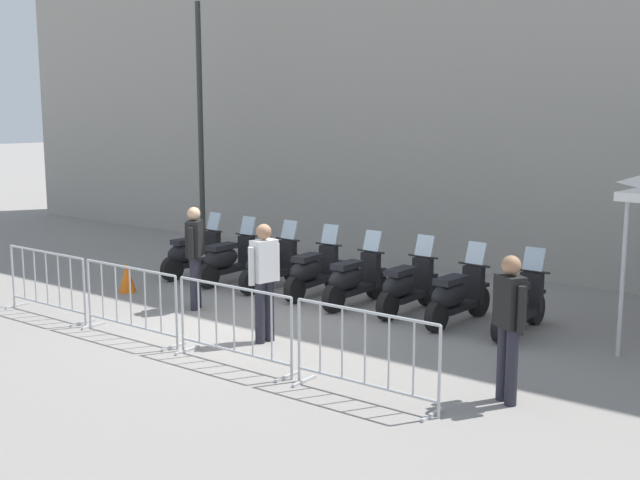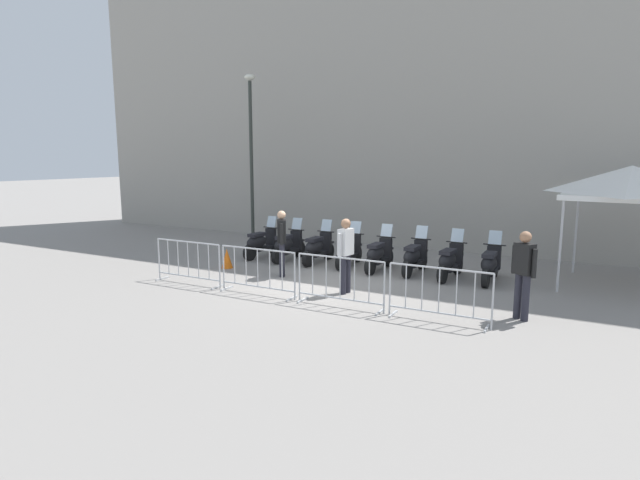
% 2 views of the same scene
% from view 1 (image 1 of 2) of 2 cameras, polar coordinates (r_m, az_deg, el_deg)
% --- Properties ---
extents(ground_plane, '(120.00, 120.00, 0.00)m').
position_cam_1_polar(ground_plane, '(12.74, -4.20, -5.95)').
color(ground_plane, gray).
extents(motorcycle_0, '(0.56, 1.72, 1.24)m').
position_cam_1_polar(motorcycle_0, '(16.26, -8.94, -1.01)').
color(motorcycle_0, black).
rests_on(motorcycle_0, ground).
extents(motorcycle_1, '(0.56, 1.73, 1.24)m').
position_cam_1_polar(motorcycle_1, '(15.56, -6.50, -1.43)').
color(motorcycle_1, black).
rests_on(motorcycle_1, ground).
extents(motorcycle_2, '(0.56, 1.73, 1.24)m').
position_cam_1_polar(motorcycle_2, '(14.97, -3.56, -1.81)').
color(motorcycle_2, black).
rests_on(motorcycle_2, ground).
extents(motorcycle_3, '(0.63, 1.72, 1.24)m').
position_cam_1_polar(motorcycle_3, '(14.38, -0.53, -2.27)').
color(motorcycle_3, black).
rests_on(motorcycle_3, ground).
extents(motorcycle_4, '(0.56, 1.73, 1.24)m').
position_cam_1_polar(motorcycle_4, '(13.72, 2.36, -2.85)').
color(motorcycle_4, black).
rests_on(motorcycle_4, ground).
extents(motorcycle_5, '(0.56, 1.73, 1.24)m').
position_cam_1_polar(motorcycle_5, '(13.30, 6.11, -3.30)').
color(motorcycle_5, black).
rests_on(motorcycle_5, ground).
extents(motorcycle_6, '(0.56, 1.72, 1.24)m').
position_cam_1_polar(motorcycle_6, '(12.75, 9.60, -3.94)').
color(motorcycle_6, black).
rests_on(motorcycle_6, ground).
extents(motorcycle_7, '(0.58, 1.73, 1.24)m').
position_cam_1_polar(motorcycle_7, '(12.41, 13.80, -4.46)').
color(motorcycle_7, black).
rests_on(motorcycle_7, ground).
extents(barrier_segment_0, '(1.99, 0.62, 1.07)m').
position_cam_1_polar(barrier_segment_0, '(13.84, -18.74, -2.96)').
color(barrier_segment_0, '#B2B5B7').
rests_on(barrier_segment_0, ground).
extents(barrier_segment_1, '(1.99, 0.62, 1.07)m').
position_cam_1_polar(barrier_segment_1, '(12.20, -13.24, -4.35)').
color(barrier_segment_1, '#B2B5B7').
rests_on(barrier_segment_1, ground).
extents(barrier_segment_2, '(1.99, 0.62, 1.07)m').
position_cam_1_polar(barrier_segment_2, '(10.72, -6.10, -6.08)').
color(barrier_segment_2, '#B2B5B7').
rests_on(barrier_segment_2, ground).
extents(barrier_segment_3, '(1.99, 0.62, 1.07)m').
position_cam_1_polar(barrier_segment_3, '(9.46, 3.19, -8.17)').
color(barrier_segment_3, '#B2B5B7').
rests_on(barrier_segment_3, ground).
extents(street_lamp, '(0.36, 0.36, 5.86)m').
position_cam_1_polar(street_lamp, '(18.50, -8.49, 9.85)').
color(street_lamp, '#2D332D').
rests_on(street_lamp, ground).
extents(officer_near_row_end, '(0.39, 0.46, 1.73)m').
position_cam_1_polar(officer_near_row_end, '(13.59, -8.85, -0.82)').
color(officer_near_row_end, '#23232D').
rests_on(officer_near_row_end, ground).
extents(officer_mid_plaza, '(0.50, 0.36, 1.73)m').
position_cam_1_polar(officer_mid_plaza, '(9.45, 13.22, -5.54)').
color(officer_mid_plaza, '#23232D').
rests_on(officer_mid_plaza, ground).
extents(officer_by_barriers, '(0.24, 0.55, 1.73)m').
position_cam_1_polar(officer_by_barriers, '(11.58, -3.96, -2.53)').
color(officer_by_barriers, '#23232D').
rests_on(officer_by_barriers, ground).
extents(traffic_cone, '(0.32, 0.32, 0.55)m').
position_cam_1_polar(traffic_cone, '(15.19, -13.48, -2.59)').
color(traffic_cone, orange).
rests_on(traffic_cone, ground).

